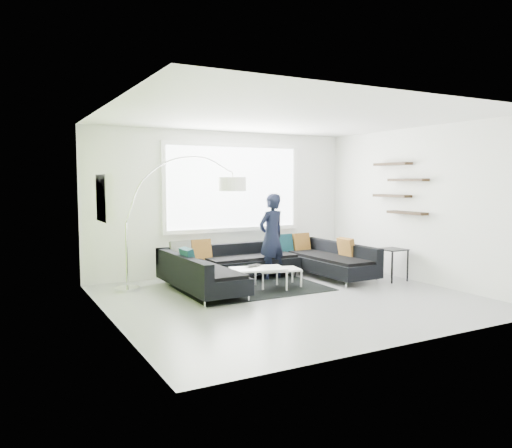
# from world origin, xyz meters

# --- Properties ---
(ground) EXTENTS (5.50, 5.50, 0.00)m
(ground) POSITION_xyz_m (0.00, 0.00, 0.00)
(ground) COLOR gray
(ground) RESTS_ON ground
(room_shell) EXTENTS (5.54, 5.04, 2.82)m
(room_shell) POSITION_xyz_m (0.04, 0.21, 1.81)
(room_shell) COLOR white
(room_shell) RESTS_ON ground
(sectional_sofa) EXTENTS (3.51, 2.23, 0.75)m
(sectional_sofa) POSITION_xyz_m (0.25, 1.11, 0.33)
(sectional_sofa) COLOR black
(sectional_sofa) RESTS_ON ground
(rug) EXTENTS (2.40, 1.75, 0.01)m
(rug) POSITION_xyz_m (-0.18, 0.95, 0.01)
(rug) COLOR black
(rug) RESTS_ON ground
(coffee_table) EXTENTS (1.26, 0.87, 0.38)m
(coffee_table) POSITION_xyz_m (0.05, 0.78, 0.19)
(coffee_table) COLOR white
(coffee_table) RESTS_ON ground
(arc_lamp) EXTENTS (2.29, 1.39, 2.27)m
(arc_lamp) POSITION_xyz_m (-2.11, 1.80, 1.13)
(arc_lamp) COLOR silver
(arc_lamp) RESTS_ON ground
(side_table) EXTENTS (0.44, 0.44, 0.59)m
(side_table) POSITION_xyz_m (2.38, 0.28, 0.30)
(side_table) COLOR black
(side_table) RESTS_ON ground
(person) EXTENTS (0.77, 0.66, 1.60)m
(person) POSITION_xyz_m (0.52, 1.48, 0.80)
(person) COLOR black
(person) RESTS_ON ground
(laptop) EXTENTS (0.45, 0.40, 0.03)m
(laptop) POSITION_xyz_m (-0.16, 0.87, 0.39)
(laptop) COLOR black
(laptop) RESTS_ON coffee_table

